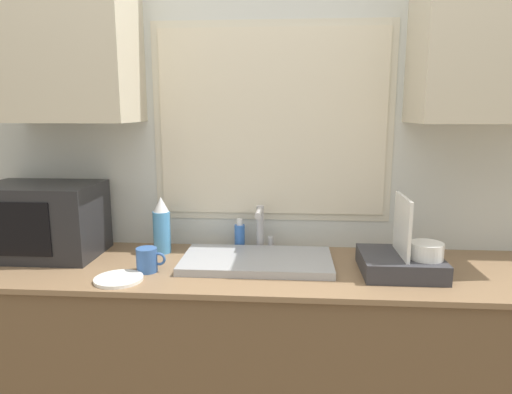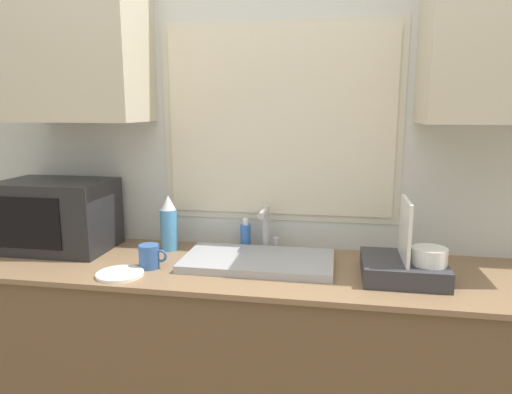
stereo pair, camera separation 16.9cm
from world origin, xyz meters
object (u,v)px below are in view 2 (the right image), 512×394
faucet (266,225)px  mug_near_sink (150,256)px  spray_bottle (169,224)px  soap_bottle (246,236)px  dish_rack (406,264)px  microwave (57,215)px

faucet → mug_near_sink: (-0.41, -0.28, -0.07)m
spray_bottle → soap_bottle: bearing=11.6°
dish_rack → spray_bottle: 0.98m
soap_bottle → faucet: bearing=-12.3°
soap_bottle → mug_near_sink: 0.44m
microwave → mug_near_sink: microwave is taller
dish_rack → spray_bottle: (-0.96, 0.18, 0.06)m
faucet → microwave: bearing=-172.6°
spray_bottle → mug_near_sink: (0.01, -0.24, -0.07)m
spray_bottle → microwave: bearing=-171.7°
dish_rack → spray_bottle: dish_rack is taller
soap_bottle → mug_near_sink: bearing=-136.1°
microwave → soap_bottle: size_ratio=3.39×
mug_near_sink → dish_rack: bearing=3.2°
spray_bottle → mug_near_sink: 0.25m
microwave → mug_near_sink: (0.49, -0.17, -0.10)m
faucet → dish_rack: dish_rack is taller
microwave → dish_rack: size_ratio=1.59×
spray_bottle → dish_rack: bearing=-10.8°
dish_rack → mug_near_sink: (-0.95, -0.05, -0.01)m
faucet → soap_bottle: (-0.09, 0.02, -0.06)m
soap_bottle → mug_near_sink: size_ratio=1.23×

